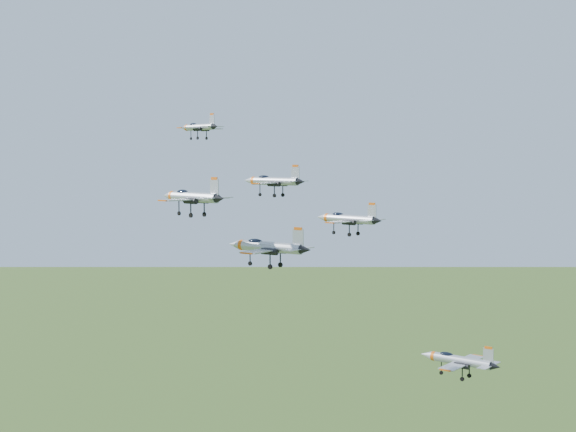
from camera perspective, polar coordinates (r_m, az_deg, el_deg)
The scene contains 6 objects.
jet_lead at distance 153.16m, azimuth -6.38°, elevation 6.31°, with size 11.36×9.61×3.07m.
jet_left_high at distance 119.65m, azimuth -1.09°, elevation 2.52°, with size 11.46×9.46×3.07m.
jet_right_high at distance 105.61m, azimuth -6.87°, elevation 1.37°, with size 12.48×10.47×3.35m.
jet_left_low at distance 125.62m, azimuth 4.26°, elevation -0.19°, with size 12.66×10.56×3.38m.
jet_right_low at distance 105.46m, azimuth -1.47°, elevation -2.19°, with size 13.14×10.77×3.53m.
jet_trail at distance 114.75m, azimuth 12.02°, elevation -9.99°, with size 12.04×9.98×3.22m.
Camera 1 is at (69.88, -101.92, 137.01)m, focal length 50.00 mm.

